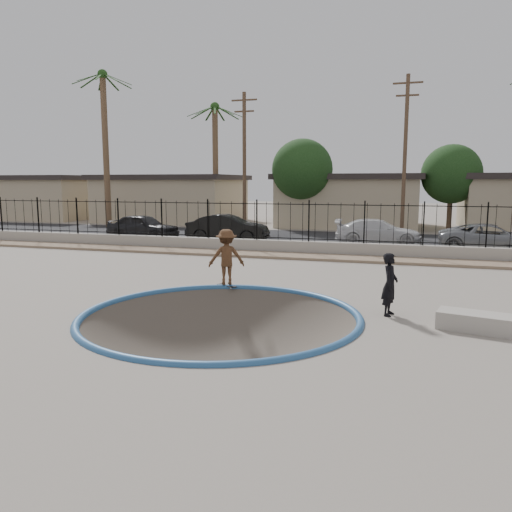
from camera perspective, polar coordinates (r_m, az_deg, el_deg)
The scene contains 24 objects.
ground at distance 25.04m, azimuth 6.72°, elevation -1.76°, with size 120.00×120.00×2.20m, color slate.
bowl_pit at distance 12.52m, azimuth -4.08°, elevation -6.88°, with size 6.84×6.84×1.80m, color #4C423A, non-canonical shape.
coping_ring at distance 12.52m, azimuth -4.08°, elevation -6.88°, with size 7.04×7.04×0.20m, color #2B5A8E.
rock_strip at distance 22.14m, azimuth 5.46°, elevation -0.04°, with size 42.00×1.60×0.11m, color #9C8366.
retaining_wall at distance 23.17m, azimuth 6.02°, elevation 0.94°, with size 42.00×0.45×0.60m, color #A2998E.
fence at distance 23.05m, azimuth 6.06°, elevation 3.90°, with size 40.00×0.04×1.80m.
street at distance 29.76m, azimuth 8.49°, elevation 2.00°, with size 90.00×8.00×0.04m, color black.
house_west_far at distance 50.52m, azimuth -22.96°, elevation 6.26°, with size 10.60×8.60×3.90m.
house_west at distance 43.35m, azimuth -9.57°, elevation 6.55°, with size 11.60×8.60×3.90m.
house_center at distance 39.03m, azimuth 10.67°, elevation 6.33°, with size 10.60×8.60×3.90m.
palm_left at distance 38.98m, azimuth -16.95°, elevation 14.93°, with size 2.30×2.30×11.30m.
palm_mid at distance 39.15m, azimuth -4.69°, elevation 13.36°, with size 2.30×2.30×9.30m.
utility_pole_left at distance 32.96m, azimuth -1.34°, elevation 10.86°, with size 1.70×0.24×9.00m.
utility_pole_mid at distance 31.30m, azimuth 16.66°, elevation 11.11°, with size 1.70×0.24×9.50m.
street_tree_left at distance 36.03m, azimuth 5.31°, elevation 9.80°, with size 4.32×4.32×6.36m.
street_tree_mid at distance 36.36m, azimuth 21.44°, elevation 8.69°, with size 3.96×3.96×5.83m.
skater at distance 15.73m, azimuth -3.40°, elevation -0.46°, with size 1.13×0.65×1.75m, color brown.
skateboard at distance 15.87m, azimuth -3.37°, elevation -3.40°, with size 0.74×0.47×0.06m.
videographer at distance 12.85m, azimuth 15.05°, elevation -3.15°, with size 0.57×0.38×1.57m, color black.
concrete_ledge at distance 12.32m, azimuth 23.77°, elevation -6.88°, with size 1.60×0.70×0.40m, color #A39C91.
car_a at distance 29.69m, azimuth -12.78°, elevation 3.31°, with size 1.71×4.25×1.45m, color black.
car_b at distance 27.78m, azimuth -3.25°, elevation 3.20°, with size 1.57×4.51×1.49m, color black.
car_c at distance 27.40m, azimuth 13.77°, elevation 2.72°, with size 1.84×4.53×1.31m, color silver.
car_d at distance 26.06m, azimuth 25.30°, elevation 1.88°, with size 2.19×4.75×1.32m, color gray.
Camera 1 is at (4.38, -12.26, 3.30)m, focal length 35.00 mm.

